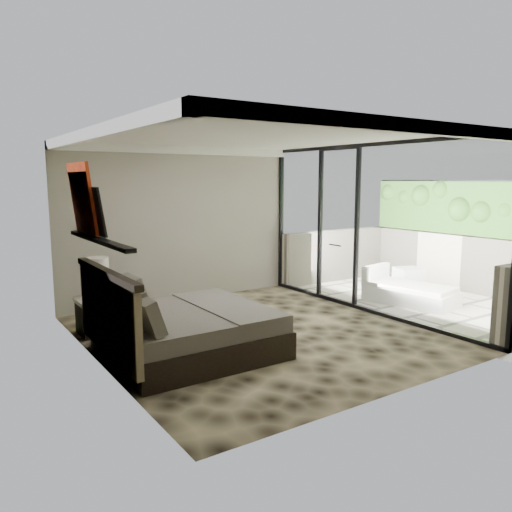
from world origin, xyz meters
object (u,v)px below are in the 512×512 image
table_lamp (97,272)px  lounger (408,293)px  bed (181,329)px  nightstand (98,314)px  ottoman (408,280)px

table_lamp → lounger: table_lamp is taller
bed → lounger: (4.58, 0.20, -0.15)m
nightstand → lounger: bearing=-31.7°
bed → nightstand: (-0.62, 1.48, -0.05)m
nightstand → ottoman: nightstand is taller
table_lamp → lounger: (5.17, -1.30, -0.71)m
table_lamp → ottoman: table_lamp is taller
table_lamp → ottoman: (5.94, -0.67, -0.66)m
ottoman → lounger: (-0.77, -0.63, -0.04)m
ottoman → lounger: size_ratio=0.28×
ottoman → lounger: lounger is taller
bed → ottoman: size_ratio=4.36×
lounger → bed: bearing=171.8°
ottoman → table_lamp: bearing=173.5°
nightstand → lounger: (5.19, -1.28, -0.09)m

